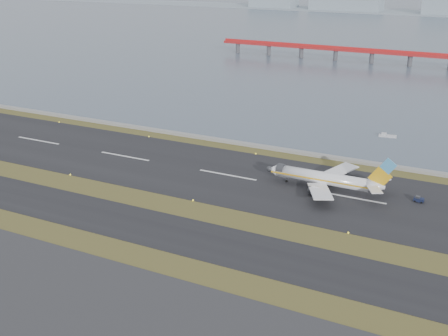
% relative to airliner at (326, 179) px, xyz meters
% --- Properties ---
extents(ground, '(1000.00, 1000.00, 0.00)m').
position_rel_airliner_xyz_m(ground, '(-31.48, -32.71, -3.46)').
color(ground, '#364017').
rests_on(ground, ground).
extents(apron_strip, '(1000.00, 50.00, 0.10)m').
position_rel_airliner_xyz_m(apron_strip, '(-31.48, -87.71, -3.41)').
color(apron_strip, '#323235').
rests_on(apron_strip, ground).
extents(taxiway_strip, '(1000.00, 18.00, 0.10)m').
position_rel_airliner_xyz_m(taxiway_strip, '(-31.48, -44.71, -3.41)').
color(taxiway_strip, black).
rests_on(taxiway_strip, ground).
extents(runway_strip, '(1000.00, 45.00, 0.10)m').
position_rel_airliner_xyz_m(runway_strip, '(-31.48, -2.71, -3.41)').
color(runway_strip, black).
rests_on(runway_strip, ground).
extents(seawall, '(1000.00, 2.50, 1.00)m').
position_rel_airliner_xyz_m(seawall, '(-31.48, 27.29, -2.96)').
color(seawall, gray).
rests_on(seawall, ground).
extents(bay_water, '(1400.00, 800.00, 1.30)m').
position_rel_airliner_xyz_m(bay_water, '(-31.48, 427.29, -3.46)').
color(bay_water, '#4A576A').
rests_on(bay_water, ground).
extents(red_pier, '(260.00, 5.00, 10.20)m').
position_rel_airliner_xyz_m(red_pier, '(-11.48, 217.29, 3.82)').
color(red_pier, red).
rests_on(red_pier, ground).
extents(airliner, '(38.52, 32.89, 12.80)m').
position_rel_airliner_xyz_m(airliner, '(0.00, 0.00, 0.00)').
color(airliner, white).
rests_on(airliner, ground).
extents(pushback_tug, '(2.82, 1.76, 1.76)m').
position_rel_airliner_xyz_m(pushback_tug, '(26.32, 2.80, -2.61)').
color(pushback_tug, '#121933').
rests_on(pushback_tug, ground).
extents(workboat_near, '(6.85, 3.02, 1.61)m').
position_rel_airliner_xyz_m(workboat_near, '(5.86, 61.03, -2.95)').
color(workboat_near, silver).
rests_on(workboat_near, ground).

